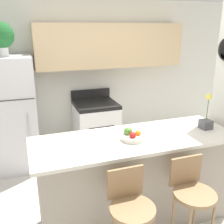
{
  "coord_description": "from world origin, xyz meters",
  "views": [
    {
      "loc": [
        -1.06,
        -2.27,
        2.1
      ],
      "look_at": [
        0.0,
        0.74,
        1.07
      ],
      "focal_mm": 42.0,
      "sensor_mm": 36.0,
      "label": 1
    }
  ],
  "objects_px": {
    "bar_stool_right": "(192,194)",
    "orchid_vase": "(206,119)",
    "stove_range": "(96,128)",
    "fruit_bowl": "(132,136)",
    "potted_plant_on_fridge": "(0,36)",
    "bar_stool_left": "(131,209)",
    "refrigerator": "(10,115)"
  },
  "relations": [
    {
      "from": "bar_stool_right",
      "to": "orchid_vase",
      "type": "height_order",
      "value": "orchid_vase"
    },
    {
      "from": "stove_range",
      "to": "fruit_bowl",
      "type": "relative_size",
      "value": 4.47
    },
    {
      "from": "orchid_vase",
      "to": "potted_plant_on_fridge",
      "type": "bearing_deg",
      "value": 140.17
    },
    {
      "from": "potted_plant_on_fridge",
      "to": "stove_range",
      "type": "bearing_deg",
      "value": 1.38
    },
    {
      "from": "orchid_vase",
      "to": "fruit_bowl",
      "type": "bearing_deg",
      "value": -179.03
    },
    {
      "from": "bar_stool_left",
      "to": "bar_stool_right",
      "type": "height_order",
      "value": "same"
    },
    {
      "from": "refrigerator",
      "to": "potted_plant_on_fridge",
      "type": "height_order",
      "value": "potted_plant_on_fridge"
    },
    {
      "from": "potted_plant_on_fridge",
      "to": "refrigerator",
      "type": "bearing_deg",
      "value": -62.29
    },
    {
      "from": "bar_stool_left",
      "to": "orchid_vase",
      "type": "relative_size",
      "value": 2.42
    },
    {
      "from": "refrigerator",
      "to": "orchid_vase",
      "type": "relative_size",
      "value": 4.26
    },
    {
      "from": "potted_plant_on_fridge",
      "to": "bar_stool_right",
      "type": "bearing_deg",
      "value": -56.01
    },
    {
      "from": "orchid_vase",
      "to": "bar_stool_right",
      "type": "bearing_deg",
      "value": -133.86
    },
    {
      "from": "orchid_vase",
      "to": "fruit_bowl",
      "type": "xyz_separation_m",
      "value": [
        -0.9,
        -0.02,
        -0.07
      ]
    },
    {
      "from": "stove_range",
      "to": "bar_stool_right",
      "type": "relative_size",
      "value": 1.1
    },
    {
      "from": "refrigerator",
      "to": "bar_stool_left",
      "type": "relative_size",
      "value": 1.76
    },
    {
      "from": "stove_range",
      "to": "orchid_vase",
      "type": "xyz_separation_m",
      "value": [
        0.77,
        -1.79,
        0.67
      ]
    },
    {
      "from": "stove_range",
      "to": "bar_stool_right",
      "type": "distance_m",
      "value": 2.37
    },
    {
      "from": "refrigerator",
      "to": "bar_stool_right",
      "type": "relative_size",
      "value": 1.76
    },
    {
      "from": "stove_range",
      "to": "bar_stool_right",
      "type": "height_order",
      "value": "stove_range"
    },
    {
      "from": "bar_stool_left",
      "to": "bar_stool_right",
      "type": "relative_size",
      "value": 1.0
    },
    {
      "from": "refrigerator",
      "to": "orchid_vase",
      "type": "xyz_separation_m",
      "value": [
        2.1,
        -1.75,
        0.27
      ]
    },
    {
      "from": "stove_range",
      "to": "potted_plant_on_fridge",
      "type": "distance_m",
      "value": 2.02
    },
    {
      "from": "bar_stool_left",
      "to": "refrigerator",
      "type": "bearing_deg",
      "value": 112.47
    },
    {
      "from": "potted_plant_on_fridge",
      "to": "orchid_vase",
      "type": "distance_m",
      "value": 2.87
    },
    {
      "from": "orchid_vase",
      "to": "fruit_bowl",
      "type": "distance_m",
      "value": 0.9
    },
    {
      "from": "potted_plant_on_fridge",
      "to": "fruit_bowl",
      "type": "xyz_separation_m",
      "value": [
        1.2,
        -1.77,
        -0.92
      ]
    },
    {
      "from": "orchid_vase",
      "to": "fruit_bowl",
      "type": "height_order",
      "value": "orchid_vase"
    },
    {
      "from": "fruit_bowl",
      "to": "bar_stool_right",
      "type": "bearing_deg",
      "value": -56.7
    },
    {
      "from": "refrigerator",
      "to": "potted_plant_on_fridge",
      "type": "relative_size",
      "value": 3.7
    },
    {
      "from": "bar_stool_right",
      "to": "fruit_bowl",
      "type": "relative_size",
      "value": 4.08
    },
    {
      "from": "refrigerator",
      "to": "orchid_vase",
      "type": "distance_m",
      "value": 2.75
    },
    {
      "from": "stove_range",
      "to": "orchid_vase",
      "type": "relative_size",
      "value": 2.66
    }
  ]
}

